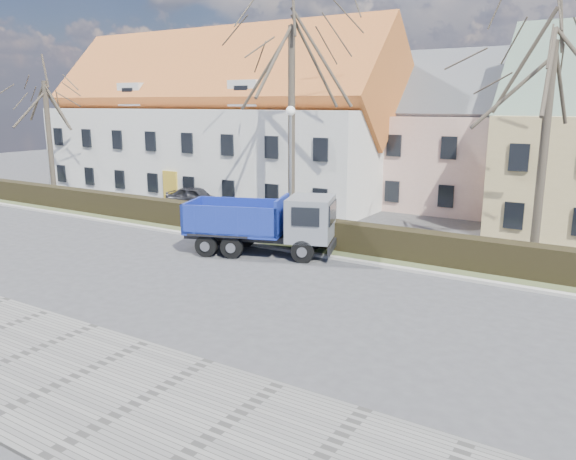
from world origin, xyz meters
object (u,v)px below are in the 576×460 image
Objects in this scene: cart_frame at (185,232)px; parked_car_a at (197,197)px; dump_truck at (255,223)px; streetlight at (291,173)px.

parked_car_a reaches higher than cart_frame.
cart_frame is at bearing 153.15° from dump_truck.
dump_truck is 11.94m from parked_car_a.
dump_truck is 4.95m from cart_frame.
parked_car_a is at bearing 124.40° from dump_truck.
streetlight is at bearing -120.60° from parked_car_a.
cart_frame is at bearing -148.47° from streetlight.
streetlight is 10.35m from parked_car_a.
cart_frame is (-4.52, -2.77, -2.99)m from streetlight.
dump_truck reaches higher than parked_car_a.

